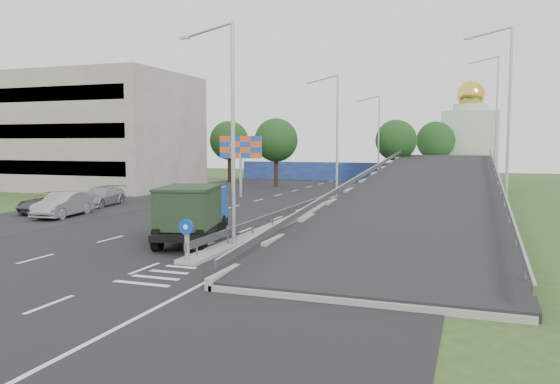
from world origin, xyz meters
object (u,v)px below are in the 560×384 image
at_px(lamp_post_near, 229,122).
at_px(church, 469,140).
at_px(lamp_post_mid, 335,131).
at_px(billboard, 241,151).
at_px(parked_car_c, 53,202).
at_px(parked_car_b, 63,205).
at_px(sign_bollard, 187,240).
at_px(lamp_post_far, 377,135).
at_px(dump_truck, 193,211).
at_px(parked_car_d, 101,196).

relative_size(lamp_post_near, church, 0.73).
distance_m(lamp_post_mid, billboard, 9.47).
height_order(lamp_post_near, parked_car_c, lamp_post_near).
xyz_separation_m(billboard, parked_car_c, (-8.02, -14.38, -3.46)).
xyz_separation_m(lamp_post_mid, parked_car_b, (-14.84, -13.93, -4.99)).
bearing_deg(parked_car_b, sign_bollard, -43.03).
height_order(lamp_post_mid, parked_car_b, lamp_post_mid).
xyz_separation_m(parked_car_b, parked_car_c, (-2.29, 1.55, -0.09)).
relative_size(sign_bollard, parked_car_b, 0.33).
height_order(lamp_post_far, parked_car_c, lamp_post_far).
height_order(lamp_post_near, lamp_post_mid, same).
relative_size(lamp_post_mid, church, 0.73).
height_order(church, dump_truck, church).
height_order(lamp_post_near, billboard, lamp_post_near).
relative_size(dump_truck, parked_car_b, 1.35).
xyz_separation_m(lamp_post_near, lamp_post_mid, (0.00, 20.00, 0.00)).
xyz_separation_m(lamp_post_near, parked_car_d, (-16.57, 12.10, -5.06)).
height_order(sign_bollard, lamp_post_far, lamp_post_far).
bearing_deg(parked_car_c, lamp_post_near, -24.17).
height_order(lamp_post_near, parked_car_d, lamp_post_near).
height_order(sign_bollard, parked_car_d, sign_bollard).
bearing_deg(billboard, parked_car_d, -127.00).
xyz_separation_m(sign_bollard, parked_car_c, (-17.02, 11.44, -0.30)).
bearing_deg(parked_car_b, parked_car_d, 96.86).
bearing_deg(parked_car_d, lamp_post_near, -44.45).
bearing_deg(lamp_post_far, billboard, -116.84).
bearing_deg(parked_car_d, billboard, 44.69).
bearing_deg(lamp_post_far, parked_car_d, -120.71).
relative_size(lamp_post_mid, parked_car_d, 1.95).
distance_m(billboard, dump_truck, 22.40).
relative_size(lamp_post_far, parked_car_b, 2.02).
height_order(church, parked_car_d, church).
relative_size(sign_bollard, parked_car_d, 0.32).
relative_size(dump_truck, parked_car_c, 1.28).
xyz_separation_m(lamp_post_near, parked_car_b, (-14.84, 6.07, -4.99)).
bearing_deg(parked_car_c, lamp_post_far, 61.93).
bearing_deg(sign_bollard, church, 80.19).
xyz_separation_m(lamp_post_mid, parked_car_d, (-16.57, -7.90, -5.06)).
xyz_separation_m(sign_bollard, billboard, (-9.00, 25.83, 3.15)).
distance_m(sign_bollard, lamp_post_near, 6.12).
relative_size(lamp_post_near, billboard, 1.83).
bearing_deg(sign_bollard, lamp_post_mid, 89.74).
height_order(parked_car_c, parked_car_d, parked_car_d).
bearing_deg(church, lamp_post_near, -100.38).
relative_size(parked_car_b, parked_car_c, 0.95).
height_order(lamp_post_mid, church, church).
relative_size(church, parked_car_d, 2.67).
bearing_deg(parked_car_b, dump_truck, -31.99).
relative_size(lamp_post_mid, billboard, 1.83).
xyz_separation_m(lamp_post_far, parked_car_d, (-16.57, -27.90, -5.06)).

